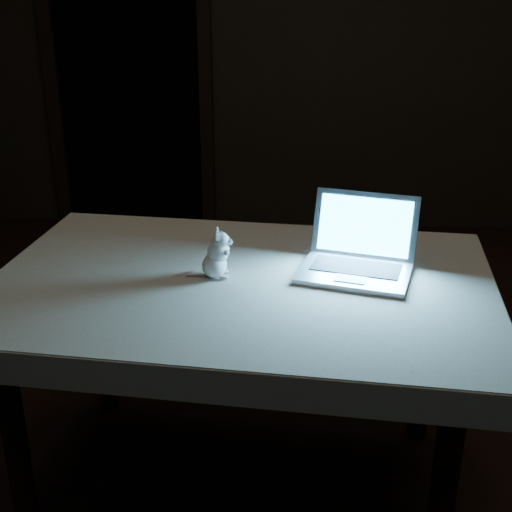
# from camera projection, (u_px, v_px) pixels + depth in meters

# --- Properties ---
(floor) EXTENTS (5.00, 5.00, 0.00)m
(floor) POSITION_uv_depth(u_px,v_px,m) (299.00, 476.00, 2.31)
(floor) COLOR black
(floor) RESTS_ON ground
(back_wall) EXTENTS (4.50, 0.04, 2.60)m
(back_wall) POSITION_uv_depth(u_px,v_px,m) (305.00, 21.00, 4.11)
(back_wall) COLOR black
(back_wall) RESTS_ON ground
(doorway) EXTENTS (1.06, 0.36, 2.13)m
(doorway) POSITION_uv_depth(u_px,v_px,m) (127.00, 60.00, 4.27)
(doorway) COLOR black
(doorway) RESTS_ON back_wall
(table) EXTENTS (1.45, 1.01, 0.74)m
(table) POSITION_uv_depth(u_px,v_px,m) (242.00, 388.00, 2.15)
(table) COLOR black
(table) RESTS_ON floor
(tablecloth) EXTENTS (1.71, 1.41, 0.09)m
(tablecloth) POSITION_uv_depth(u_px,v_px,m) (251.00, 292.00, 2.03)
(tablecloth) COLOR beige
(tablecloth) RESTS_ON table
(laptop) EXTENTS (0.38, 0.35, 0.22)m
(laptop) POSITION_uv_depth(u_px,v_px,m) (356.00, 242.00, 1.98)
(laptop) COLOR #B1B1B6
(laptop) RESTS_ON tablecloth
(plush_mouse) EXTENTS (0.15, 0.15, 0.15)m
(plush_mouse) POSITION_uv_depth(u_px,v_px,m) (214.00, 253.00, 2.00)
(plush_mouse) COLOR white
(plush_mouse) RESTS_ON tablecloth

